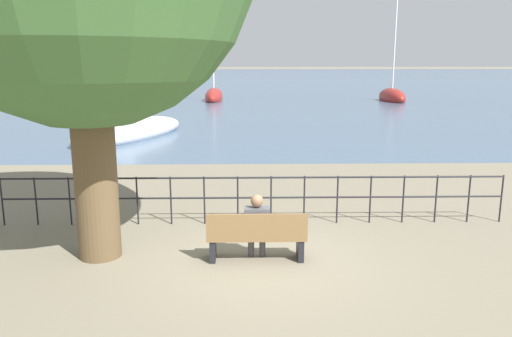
% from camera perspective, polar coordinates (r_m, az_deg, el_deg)
% --- Properties ---
extents(ground_plane, '(1000.00, 1000.00, 0.00)m').
position_cam_1_polar(ground_plane, '(9.01, 0.07, -10.32)').
color(ground_plane, '#7A705B').
extents(harbor_water, '(600.00, 300.00, 0.01)m').
position_cam_1_polar(harbor_water, '(166.94, -1.23, 10.75)').
color(harbor_water, '#47607A').
rests_on(harbor_water, ground_plane).
extents(park_bench, '(1.74, 0.45, 0.90)m').
position_cam_1_polar(park_bench, '(8.80, 0.08, -7.88)').
color(park_bench, brown).
rests_on(park_bench, ground_plane).
extents(seated_person_left, '(0.45, 0.35, 1.19)m').
position_cam_1_polar(seated_person_left, '(8.79, 0.11, -6.29)').
color(seated_person_left, '#4C4C51').
rests_on(seated_person_left, ground_plane).
extents(promenade_railing, '(10.81, 0.04, 1.05)m').
position_cam_1_polar(promenade_railing, '(10.72, -0.18, -2.76)').
color(promenade_railing, black).
rests_on(promenade_railing, ground_plane).
extents(sailboat_1, '(5.27, 8.67, 7.07)m').
position_cam_1_polar(sailboat_1, '(24.45, -14.04, 4.17)').
color(sailboat_1, silver).
rests_on(sailboat_1, ground_plane).
extents(sailboat_2, '(1.65, 6.12, 12.39)m').
position_cam_1_polar(sailboat_2, '(47.12, -4.83, 8.23)').
color(sailboat_2, maroon).
rests_on(sailboat_2, ground_plane).
extents(sailboat_3, '(1.94, 5.63, 10.63)m').
position_cam_1_polar(sailboat_3, '(47.91, 15.26, 7.90)').
color(sailboat_3, maroon).
rests_on(sailboat_3, ground_plane).
extents(harbor_lighthouse, '(5.16, 5.16, 29.82)m').
position_cam_1_polar(harbor_lighthouse, '(121.06, -15.70, 16.45)').
color(harbor_lighthouse, white).
rests_on(harbor_lighthouse, ground_plane).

